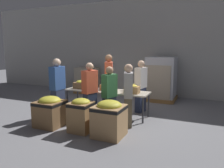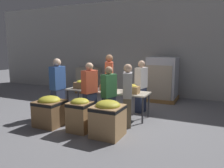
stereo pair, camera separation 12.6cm
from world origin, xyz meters
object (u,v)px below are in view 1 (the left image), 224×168
at_px(pallet_stack_0, 161,79).
at_px(volunteer_1, 58,88).
at_px(volunteer_3, 128,96).
at_px(sorting_table, 107,92).
at_px(pallet_stack_2, 87,80).
at_px(volunteer_0, 109,82).
at_px(donation_bin_0, 50,110).
at_px(donation_bin_1, 81,114).
at_px(banana_box_1, 108,86).
at_px(pallet_stack_1, 159,83).
at_px(volunteer_2, 141,87).
at_px(banana_box_0, 82,84).
at_px(donation_bin_2, 109,117).
at_px(volunteer_4, 109,96).
at_px(volunteer_5, 90,92).
at_px(banana_box_2, 132,89).

bearing_deg(pallet_stack_0, volunteer_1, -124.92).
xyz_separation_m(volunteer_3, pallet_stack_0, (0.18, 3.25, 0.03)).
relative_size(sorting_table, pallet_stack_2, 2.20).
xyz_separation_m(volunteer_0, donation_bin_0, (-0.69, -2.07, -0.47)).
bearing_deg(donation_bin_1, pallet_stack_2, 118.34).
bearing_deg(volunteer_0, volunteer_3, 19.78).
xyz_separation_m(banana_box_1, volunteer_0, (-0.25, 0.57, 0.03)).
height_order(pallet_stack_0, pallet_stack_2, pallet_stack_0).
relative_size(volunteer_3, pallet_stack_1, 1.16).
xyz_separation_m(volunteer_2, donation_bin_1, (-0.82, -2.16, -0.37)).
relative_size(banana_box_0, donation_bin_0, 0.64).
bearing_deg(pallet_stack_1, donation_bin_2, -93.58).
height_order(volunteer_3, volunteer_4, volunteer_3).
height_order(banana_box_0, volunteer_1, volunteer_1).
height_order(banana_box_0, volunteer_0, volunteer_0).
height_order(banana_box_1, volunteer_2, volunteer_2).
relative_size(pallet_stack_0, pallet_stack_1, 1.21).
height_order(volunteer_2, volunteer_3, volunteer_2).
relative_size(volunteer_0, donation_bin_0, 2.29).
relative_size(banana_box_1, pallet_stack_1, 0.31).
xyz_separation_m(volunteer_1, volunteer_5, (0.99, 0.13, -0.05)).
bearing_deg(volunteer_4, volunteer_1, 108.15).
relative_size(sorting_table, volunteer_0, 1.41).
bearing_deg(pallet_stack_1, volunteer_5, -111.48).
bearing_deg(volunteer_4, donation_bin_2, -138.64).
xyz_separation_m(donation_bin_2, pallet_stack_2, (-2.97, 4.15, 0.12)).
distance_m(sorting_table, volunteer_0, 0.69).
bearing_deg(pallet_stack_1, donation_bin_1, -103.81).
bearing_deg(volunteer_2, sorting_table, -36.84).
xyz_separation_m(volunteer_3, donation_bin_0, (-1.81, -0.80, -0.38)).
relative_size(volunteer_5, pallet_stack_0, 0.96).
bearing_deg(banana_box_2, volunteer_0, 145.54).
height_order(volunteer_2, pallet_stack_0, pallet_stack_0).
bearing_deg(pallet_stack_0, pallet_stack_2, 178.14).
height_order(volunteer_1, volunteer_5, volunteer_1).
height_order(volunteer_0, volunteer_3, volunteer_0).
bearing_deg(banana_box_2, pallet_stack_1, 86.01).
xyz_separation_m(banana_box_2, volunteer_5, (-1.05, -0.49, -0.07)).
height_order(volunteer_0, pallet_stack_1, volunteer_0).
bearing_deg(volunteer_5, banana_box_2, -47.83).
relative_size(banana_box_0, pallet_stack_0, 0.30).
distance_m(volunteer_0, donation_bin_2, 2.33).
xyz_separation_m(sorting_table, volunteer_5, (-0.24, -0.57, 0.10)).
xyz_separation_m(banana_box_0, banana_box_1, (0.85, 0.07, -0.02)).
relative_size(banana_box_0, pallet_stack_1, 0.36).
xyz_separation_m(volunteer_0, volunteer_2, (1.05, 0.08, -0.08)).
distance_m(banana_box_1, volunteer_0, 0.62).
bearing_deg(donation_bin_2, volunteer_2, 87.77).
xyz_separation_m(volunteer_1, pallet_stack_2, (-1.01, 3.41, -0.28)).
xyz_separation_m(volunteer_5, donation_bin_0, (-0.67, -0.87, -0.38)).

